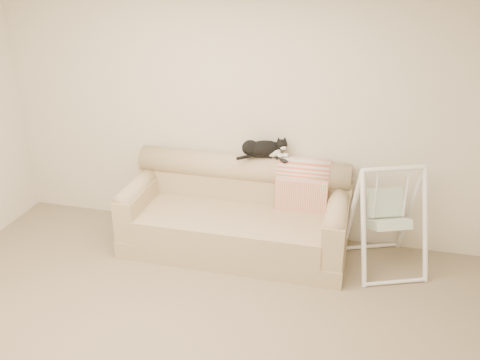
# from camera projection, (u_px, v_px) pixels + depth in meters

# --- Properties ---
(ground_plane) EXTENTS (5.00, 5.00, 0.00)m
(ground_plane) POSITION_uv_depth(u_px,v_px,m) (177.00, 351.00, 4.07)
(ground_plane) COLOR #7B684F
(ground_plane) RESTS_ON ground
(room_shell) EXTENTS (5.04, 4.04, 2.60)m
(room_shell) POSITION_uv_depth(u_px,v_px,m) (166.00, 166.00, 3.44)
(room_shell) COLOR beige
(room_shell) RESTS_ON ground
(sofa) EXTENTS (2.20, 0.93, 0.90)m
(sofa) POSITION_uv_depth(u_px,v_px,m) (237.00, 215.00, 5.34)
(sofa) COLOR tan
(sofa) RESTS_ON ground
(remote_a) EXTENTS (0.18, 0.06, 0.03)m
(remote_a) POSITION_uv_depth(u_px,v_px,m) (263.00, 156.00, 5.29)
(remote_a) COLOR black
(remote_a) RESTS_ON sofa
(remote_b) EXTENTS (0.15, 0.15, 0.02)m
(remote_b) POSITION_uv_depth(u_px,v_px,m) (281.00, 159.00, 5.21)
(remote_b) COLOR black
(remote_b) RESTS_ON sofa
(tuxedo_cat) EXTENTS (0.49, 0.35, 0.21)m
(tuxedo_cat) POSITION_uv_depth(u_px,v_px,m) (263.00, 148.00, 5.24)
(tuxedo_cat) COLOR black
(tuxedo_cat) RESTS_ON sofa
(throw_blanket) EXTENTS (0.51, 0.38, 0.58)m
(throw_blanket) POSITION_uv_depth(u_px,v_px,m) (304.00, 178.00, 5.25)
(throw_blanket) COLOR #E96040
(throw_blanket) RESTS_ON sofa
(baby_swing) EXTENTS (0.83, 0.86, 1.04)m
(baby_swing) POSITION_uv_depth(u_px,v_px,m) (388.00, 217.00, 4.94)
(baby_swing) COLOR white
(baby_swing) RESTS_ON ground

